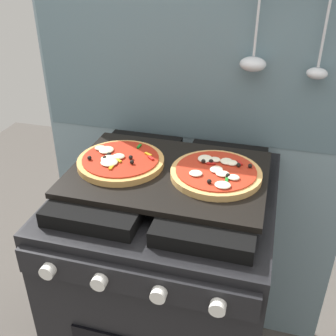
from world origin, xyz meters
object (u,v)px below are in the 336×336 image
object	(u,v)px
stove	(168,292)
pizza_right	(216,173)
baking_tray	(168,174)
pizza_left	(120,161)

from	to	relation	value
stove	pizza_right	size ratio (longest dim) A/B	3.67
stove	baking_tray	size ratio (longest dim) A/B	1.67
stove	pizza_left	world-z (taller)	pizza_left
pizza_left	stove	bearing A→B (deg)	-0.45
stove	pizza_left	distance (m)	0.50
baking_tray	pizza_left	size ratio (longest dim) A/B	2.20
stove	pizza_right	world-z (taller)	pizza_right
stove	pizza_left	size ratio (longest dim) A/B	3.67
stove	pizza_left	xyz separation A→B (m)	(-0.14, 0.00, 0.48)
pizza_left	pizza_right	world-z (taller)	same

